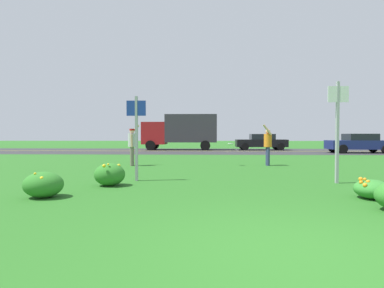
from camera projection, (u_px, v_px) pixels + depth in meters
ground_plane at (226, 163)px, 14.86m from camera, size 120.00×120.00×0.00m
highway_strip at (216, 151)px, 26.30m from camera, size 120.00×9.89×0.01m
highway_center_stripe at (216, 151)px, 26.30m from camera, size 120.00×0.16×0.00m
daylily_clump_front_right at (43, 185)px, 6.70m from camera, size 0.84×0.75×0.55m
daylily_clump_near_camera at (373, 189)px, 6.57m from camera, size 0.73×0.79×0.46m
daylily_clump_front_center at (110, 174)px, 8.26m from camera, size 0.81×0.79×0.61m
sign_post_near_path at (136, 130)px, 9.13m from camera, size 0.56×0.10×2.47m
sign_post_by_roadside at (338, 122)px, 8.65m from camera, size 0.56×0.10×2.82m
person_thrower_red_cap_gray_shirt at (132, 143)px, 13.69m from camera, size 0.46×0.50×1.81m
person_catcher_orange_shirt at (268, 144)px, 13.76m from camera, size 0.44×0.50×1.81m
frisbee_white at (231, 144)px, 13.67m from camera, size 0.26×0.26×0.10m
car_navy_leftmost at (359, 143)px, 23.65m from camera, size 4.50×2.00×1.45m
car_black_center_left at (261, 142)px, 28.35m from camera, size 4.50×2.00×1.45m
box_truck_red at (181, 130)px, 28.60m from camera, size 6.70×2.46×3.20m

